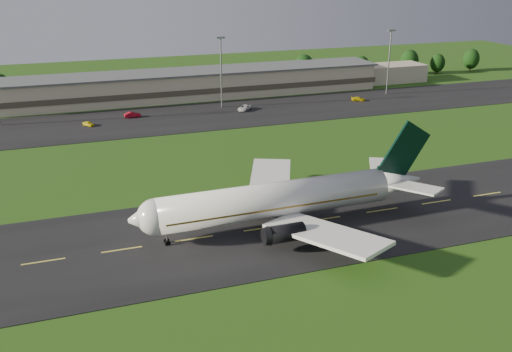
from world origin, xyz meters
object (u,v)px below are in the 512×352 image
object	(u,v)px
terminal	(212,83)
light_mast_centre	(221,64)
service_vehicle_c	(245,108)
service_vehicle_a	(88,124)
service_vehicle_d	(358,99)
service_vehicle_b	(132,115)
airliner	(280,200)
light_mast_east	(389,54)

from	to	relation	value
terminal	light_mast_centre	distance (m)	18.45
light_mast_centre	service_vehicle_c	size ratio (longest dim) A/B	3.75
service_vehicle_a	service_vehicle_d	bearing A→B (deg)	-33.83
service_vehicle_d	service_vehicle_b	bearing A→B (deg)	109.21
airliner	service_vehicle_c	xyz separation A→B (m)	(18.11, 74.28, -3.81)
service_vehicle_c	service_vehicle_d	distance (m)	36.52
airliner	service_vehicle_d	size ratio (longest dim) A/B	11.98
light_mast_centre	service_vehicle_c	distance (m)	14.17
light_mast_centre	service_vehicle_a	world-z (taller)	light_mast_centre
light_mast_centre	light_mast_east	world-z (taller)	same
terminal	light_mast_east	world-z (taller)	light_mast_east
service_vehicle_b	service_vehicle_d	distance (m)	68.04
light_mast_centre	light_mast_east	bearing A→B (deg)	0.00
terminal	service_vehicle_b	bearing A→B (deg)	-145.02
service_vehicle_d	light_mast_east	bearing A→B (deg)	-45.15
service_vehicle_a	service_vehicle_b	size ratio (longest dim) A/B	0.77
light_mast_centre	terminal	bearing A→B (deg)	85.05
airliner	light_mast_east	xyz separation A→B (m)	(67.92, 79.98, 8.08)
service_vehicle_c	service_vehicle_b	bearing A→B (deg)	-140.69
airliner	service_vehicle_a	distance (m)	76.22
terminal	light_mast_centre	size ratio (longest dim) A/B	7.13
service_vehicle_a	service_vehicle_c	world-z (taller)	service_vehicle_c
light_mast_centre	service_vehicle_d	bearing A→B (deg)	-7.88
airliner	light_mast_centre	xyz separation A→B (m)	(12.92, 79.98, 8.08)
service_vehicle_c	service_vehicle_d	bearing A→B (deg)	43.77
light_mast_centre	service_vehicle_b	world-z (taller)	light_mast_centre
light_mast_east	service_vehicle_c	size ratio (longest dim) A/B	3.75
light_mast_east	service_vehicle_d	bearing A→B (deg)	-156.53
airliner	terminal	world-z (taller)	airliner
terminal	service_vehicle_c	bearing A→B (deg)	-80.18
service_vehicle_a	service_vehicle_d	distance (m)	80.01
service_vehicle_a	service_vehicle_c	xyz separation A→B (m)	(43.46, 2.51, 0.16)
light_mast_east	service_vehicle_a	world-z (taller)	light_mast_east
service_vehicle_a	service_vehicle_d	xyz separation A→B (m)	(79.98, 2.45, 0.03)
service_vehicle_a	service_vehicle_d	size ratio (longest dim) A/B	0.81
service_vehicle_b	airliner	bearing A→B (deg)	-175.84
service_vehicle_c	service_vehicle_d	size ratio (longest dim) A/B	1.27
service_vehicle_b	service_vehicle_c	size ratio (longest dim) A/B	0.83
terminal	light_mast_centre	xyz separation A→B (m)	(-1.40, -16.18, 8.75)
airliner	service_vehicle_b	xyz separation A→B (m)	(-13.37, 76.79, -3.82)
light_mast_east	service_vehicle_d	size ratio (longest dim) A/B	4.76
terminal	service_vehicle_c	xyz separation A→B (m)	(3.79, -21.89, -3.14)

